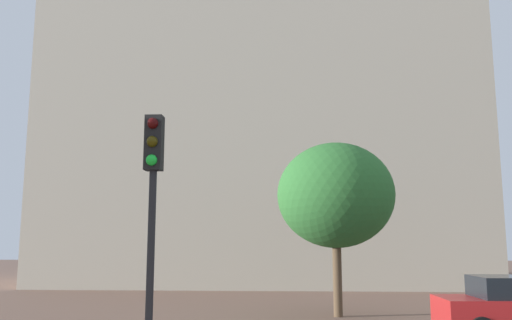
% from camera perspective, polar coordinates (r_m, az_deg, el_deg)
% --- Properties ---
extents(landmark_building, '(25.16, 10.65, 39.23)m').
position_cam_1_polar(landmark_building, '(33.62, -0.16, 6.71)').
color(landmark_building, '#B2A893').
rests_on(landmark_building, ground_plane).
extents(traffic_light_pole, '(0.28, 0.34, 4.47)m').
position_cam_1_polar(traffic_light_pole, '(8.60, -11.14, -4.00)').
color(traffic_light_pole, black).
rests_on(traffic_light_pole, ground_plane).
extents(tree_curb_far, '(3.98, 3.98, 5.82)m').
position_cam_1_polar(tree_curb_far, '(18.27, 8.58, -3.79)').
color(tree_curb_far, brown).
rests_on(tree_curb_far, ground_plane).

